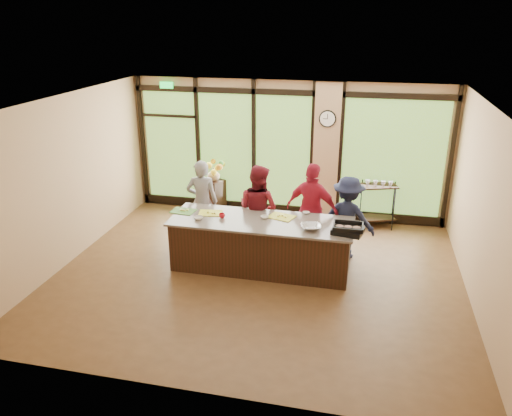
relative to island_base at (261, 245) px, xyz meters
The scene contains 25 objects.
floor 0.53m from the island_base, 90.00° to the right, with size 7.00×7.00×0.00m, color #50341C.
ceiling 2.58m from the island_base, 90.00° to the right, with size 7.00×7.00×0.00m, color white.
back_wall 2.90m from the island_base, 90.00° to the left, with size 7.00×7.00×0.00m, color tan.
left_wall 3.67m from the island_base, behind, with size 6.00×6.00×0.00m, color tan.
right_wall 3.67m from the island_base, ahead, with size 6.00×6.00×0.00m, color tan.
window_wall 2.83m from the island_base, 86.48° to the left, with size 6.90×0.12×3.00m.
island_base is the anchor object (origin of this frame).
countertop 0.46m from the island_base, ahead, with size 3.20×1.10×0.04m, color gray.
wall_clock 3.25m from the island_base, 71.68° to the left, with size 0.36×0.04×0.36m.
cook_left 1.66m from the island_base, 148.24° to the left, with size 0.62×0.40×1.69m, color gray.
cook_midleft 0.83m from the island_base, 107.01° to the left, with size 0.83×0.65×1.71m, color maroon.
cook_midright 1.20m from the island_base, 44.54° to the left, with size 1.04×0.43×1.77m, color #A51930.
cook_right 1.68m from the island_base, 28.12° to the left, with size 1.02×0.59×1.58m, color #171B33.
roasting_pan 1.60m from the island_base, ahead, with size 0.48×0.38×0.09m, color black.
mixing_bowl 1.05m from the island_base, 12.84° to the right, with size 0.33×0.33×0.08m, color silver.
cutting_board_left 1.56m from the island_base, behind, with size 0.42×0.32×0.01m, color #498430.
cutting_board_center 1.09m from the island_base, behind, with size 0.41×0.31×0.01m, color gold.
cutting_board_right 0.62m from the island_base, 35.72° to the left, with size 0.44×0.33×0.01m, color gold.
prep_bowl_near 1.21m from the island_base, 169.31° to the right, with size 0.16×0.16×0.05m, color silver.
prep_bowl_mid 0.51m from the island_base, 69.46° to the left, with size 0.15×0.15×0.05m, color silver.
prep_bowl_far 1.00m from the island_base, 34.25° to the left, with size 0.12×0.12×0.03m, color silver.
red_ramekin 0.88m from the island_base, behind, with size 0.11×0.11×0.08m, color red.
flower_stand 2.86m from the island_base, 124.18° to the left, with size 0.39×0.39×0.79m, color black.
flower_vase 2.91m from the island_base, 124.18° to the left, with size 0.28×0.28×0.30m, color olive.
bar_cart 3.15m from the island_base, 50.39° to the left, with size 0.85×0.65×1.02m.
Camera 1 is at (1.69, -7.55, 4.27)m, focal length 35.00 mm.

